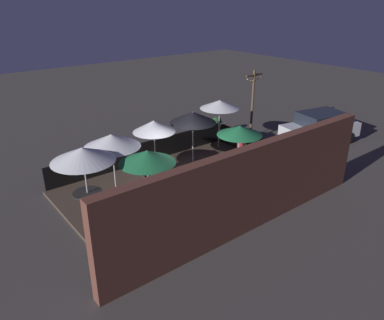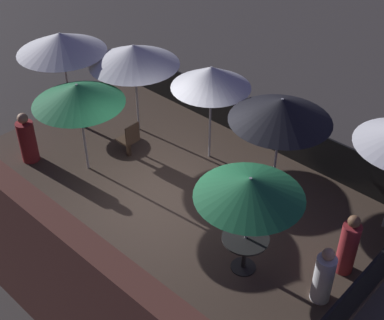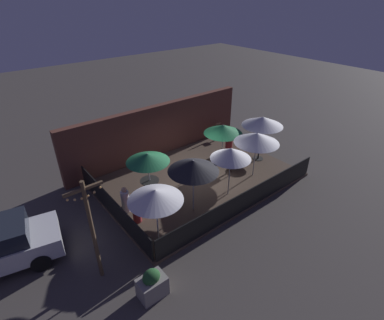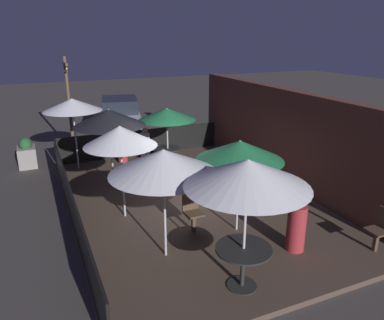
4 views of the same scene
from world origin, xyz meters
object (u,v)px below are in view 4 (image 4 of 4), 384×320
(dining_table_0, at_px, (168,153))
(patron_1, at_px, (145,145))
(patio_umbrella_6, at_px, (163,162))
(dining_table_1, at_px, (243,256))
(patio_umbrella_2, at_px, (240,151))
(patio_chair_1, at_px, (192,211))
(parked_car_0, at_px, (120,115))
(patio_umbrella_4, at_px, (72,105))
(light_post, at_px, (69,101))
(planter_box, at_px, (27,154))
(patio_umbrella_0, at_px, (167,114))
(patio_umbrella_1, at_px, (247,173))
(patron_2, at_px, (296,226))
(patio_umbrella_5, at_px, (109,118))
(patio_chair_0, at_px, (380,229))
(patio_umbrella_3, at_px, (120,136))
(patron_0, at_px, (122,146))

(dining_table_0, xyz_separation_m, patron_1, (-1.38, -0.35, -0.07))
(patio_umbrella_6, height_order, dining_table_1, patio_umbrella_6)
(patio_umbrella_2, relative_size, patio_chair_1, 2.35)
(dining_table_0, bearing_deg, parked_car_0, -178.43)
(patio_umbrella_4, xyz_separation_m, light_post, (-2.15, 0.11, -0.22))
(patio_umbrella_4, relative_size, patio_chair_1, 2.58)
(dining_table_1, bearing_deg, planter_box, -158.96)
(patio_umbrella_0, relative_size, patio_umbrella_1, 0.86)
(patio_chair_1, bearing_deg, patron_2, 45.70)
(patron_2, xyz_separation_m, planter_box, (-8.22, -5.03, -0.21))
(patio_umbrella_5, distance_m, patio_chair_0, 7.19)
(patio_chair_1, bearing_deg, light_post, -167.25)
(patio_chair_1, xyz_separation_m, patron_2, (1.60, 1.64, 0.06))
(patio_umbrella_6, height_order, patron_2, patio_umbrella_6)
(patio_umbrella_6, xyz_separation_m, parked_car_0, (-10.73, 1.63, -1.29))
(patio_umbrella_4, xyz_separation_m, patron_1, (-0.03, 2.36, -1.62))
(patio_umbrella_5, xyz_separation_m, parked_car_0, (-6.80, 1.83, -1.38))
(patio_chair_0, height_order, parked_car_0, parked_car_0)
(patio_umbrella_4, bearing_deg, patio_chair_0, 33.20)
(patron_2, bearing_deg, patio_chair_1, -59.00)
(patio_umbrella_2, distance_m, patio_umbrella_6, 1.89)
(patio_umbrella_3, height_order, planter_box, patio_umbrella_3)
(dining_table_1, distance_m, patron_1, 7.64)
(patio_umbrella_3, xyz_separation_m, patron_2, (2.91, 2.90, -1.51))
(patio_chair_1, bearing_deg, patron_0, -176.88)
(patio_umbrella_4, height_order, light_post, light_post)
(patron_2, bearing_deg, parked_car_0, -100.30)
(patio_umbrella_1, bearing_deg, patio_umbrella_3, -160.34)
(patio_umbrella_1, bearing_deg, patron_2, 110.38)
(patio_umbrella_1, xyz_separation_m, parked_car_0, (-12.21, 0.71, -1.44))
(patio_umbrella_2, relative_size, patio_umbrella_5, 0.91)
(patio_umbrella_1, distance_m, patio_umbrella_3, 3.74)
(patio_umbrella_2, distance_m, patron_2, 1.95)
(patio_umbrella_4, distance_m, light_post, 2.16)
(patio_umbrella_6, distance_m, patron_1, 6.48)
(dining_table_0, xyz_separation_m, patron_0, (-1.34, -1.19, -0.01))
(patio_umbrella_3, height_order, dining_table_0, patio_umbrella_3)
(dining_table_0, bearing_deg, light_post, -143.29)
(patio_umbrella_6, relative_size, planter_box, 2.17)
(patio_umbrella_3, xyz_separation_m, patron_1, (-4.09, 1.78, -1.53))
(patio_umbrella_0, distance_m, patio_umbrella_1, 6.30)
(patio_umbrella_3, relative_size, dining_table_1, 2.31)
(patio_chair_0, bearing_deg, patio_umbrella_1, 0.00)
(patio_umbrella_0, xyz_separation_m, patron_0, (-1.34, -1.19, -1.29))
(patron_1, bearing_deg, patio_umbrella_5, -171.38)
(dining_table_1, bearing_deg, patio_chair_0, 87.98)
(light_post, bearing_deg, patron_2, 20.27)
(patio_chair_1, height_order, patron_2, patron_2)
(patio_chair_0, bearing_deg, patio_umbrella_2, -38.66)
(patron_1, xyz_separation_m, patron_2, (7.01, 1.12, 0.03))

